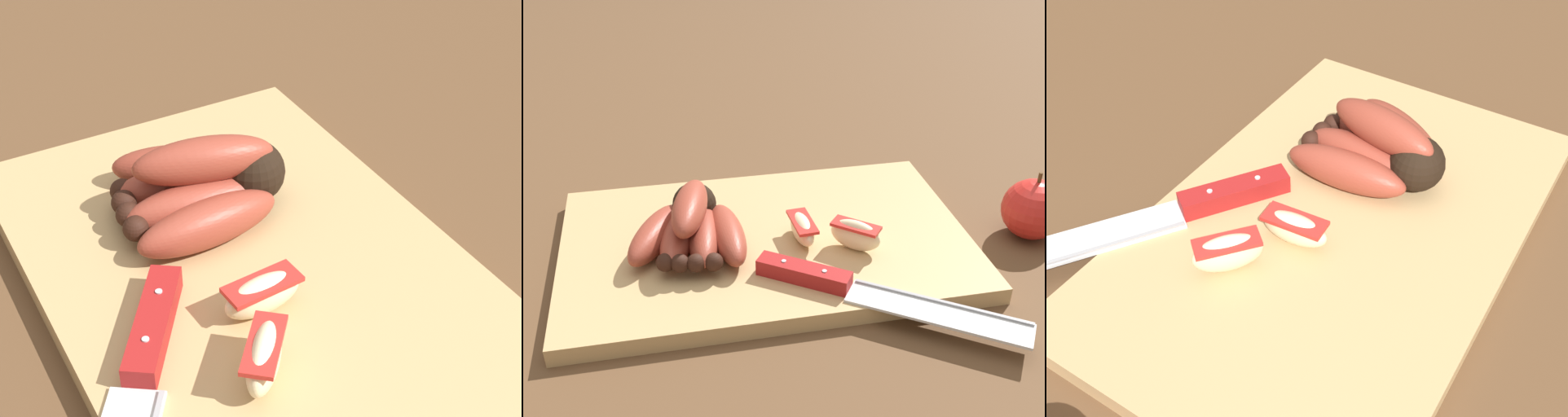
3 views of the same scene
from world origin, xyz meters
TOP-DOWN VIEW (x-y plane):
  - ground_plane at (0.00, 0.00)m, footprint 6.00×6.00m
  - cutting_board at (-0.02, 0.00)m, footprint 0.46×0.30m
  - banana_bunch at (0.06, 0.00)m, footprint 0.14×0.14m
  - chefs_knife at (-0.08, 0.12)m, footprint 0.25×0.18m
  - apple_wedge_near at (-0.11, 0.05)m, footprint 0.06×0.05m
  - apple_wedge_middle at (-0.06, 0.02)m, footprint 0.03×0.06m
  - whole_apple at (-0.34, 0.03)m, footprint 0.07×0.07m

SIDE VIEW (x-z plane):
  - ground_plane at x=0.00m, z-range 0.00..0.00m
  - cutting_board at x=-0.02m, z-range 0.00..0.02m
  - chefs_knife at x=-0.08m, z-range 0.02..0.04m
  - apple_wedge_middle at x=-0.06m, z-range 0.02..0.05m
  - whole_apple at x=-0.34m, z-range -0.01..0.08m
  - apple_wedge_near at x=-0.11m, z-range 0.02..0.06m
  - banana_bunch at x=0.06m, z-range 0.01..0.08m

